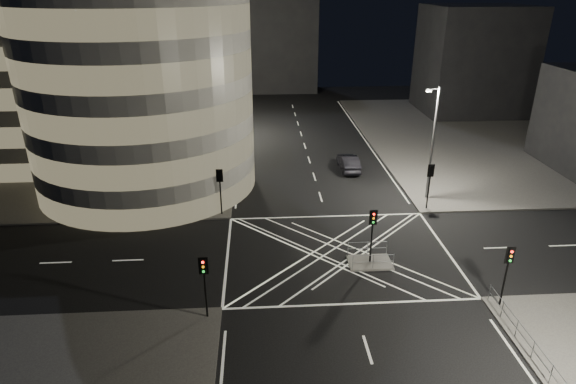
{
  "coord_description": "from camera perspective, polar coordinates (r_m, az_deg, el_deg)",
  "views": [
    {
      "loc": [
        -5.56,
        -29.9,
        18.09
      ],
      "look_at": [
        -3.35,
        4.48,
        3.0
      ],
      "focal_mm": 30.0,
      "sensor_mm": 36.0,
      "label": 1
    }
  ],
  "objects": [
    {
      "name": "ground",
      "position": [
        35.39,
        5.93,
        -7.23
      ],
      "size": [
        120.0,
        120.0,
        0.0
      ],
      "primitive_type": "plane",
      "color": "black",
      "rests_on": "ground"
    },
    {
      "name": "sidewalk_far_left",
      "position": [
        64.12,
        -25.06,
        5.08
      ],
      "size": [
        42.0,
        42.0,
        0.15
      ],
      "primitive_type": "cube",
      "color": "#494745",
      "rests_on": "ground"
    },
    {
      "name": "sidewalk_far_right",
      "position": [
        68.97,
        26.71,
        5.97
      ],
      "size": [
        42.0,
        42.0,
        0.15
      ],
      "primitive_type": "cube",
      "color": "#494745",
      "rests_on": "ground"
    },
    {
      "name": "central_island",
      "position": [
        34.47,
        9.65,
        -8.23
      ],
      "size": [
        3.0,
        2.0,
        0.15
      ],
      "primitive_type": "cube",
      "color": "slate",
      "rests_on": "ground"
    },
    {
      "name": "office_tower_curved",
      "position": [
        51.24,
        -21.77,
        15.98
      ],
      "size": [
        30.0,
        29.0,
        27.2
      ],
      "color": "#9D9B94",
      "rests_on": "sidewalk_far_left"
    },
    {
      "name": "office_block_rear",
      "position": [
        74.08,
        -17.3,
        17.28
      ],
      "size": [
        24.0,
        16.0,
        22.0
      ],
      "primitive_type": "cube",
      "color": "#9D9B94",
      "rests_on": "sidewalk_far_left"
    },
    {
      "name": "building_right_far",
      "position": [
        77.4,
        21.11,
        14.39
      ],
      "size": [
        14.0,
        12.0,
        15.0
      ],
      "primitive_type": "cube",
      "color": "black",
      "rests_on": "sidewalk_far_right"
    },
    {
      "name": "building_far_end",
      "position": [
        88.38,
        -2.79,
        17.72
      ],
      "size": [
        18.0,
        8.0,
        18.0
      ],
      "primitive_type": "cube",
      "color": "black",
      "rests_on": "ground"
    },
    {
      "name": "tree_a",
      "position": [
        41.42,
        -10.36,
        4.45
      ],
      "size": [
        3.89,
        3.89,
        6.83
      ],
      "color": "black",
      "rests_on": "sidewalk_far_left"
    },
    {
      "name": "tree_b",
      "position": [
        47.08,
        -9.63,
        6.95
      ],
      "size": [
        3.94,
        3.94,
        6.95
      ],
      "color": "black",
      "rests_on": "sidewalk_far_left"
    },
    {
      "name": "tree_c",
      "position": [
        52.87,
        -9.03,
        8.67
      ],
      "size": [
        4.35,
        4.35,
        7.04
      ],
      "color": "black",
      "rests_on": "sidewalk_far_left"
    },
    {
      "name": "tree_d",
      "position": [
        58.51,
        -8.59,
        10.83
      ],
      "size": [
        4.65,
        4.65,
        7.9
      ],
      "color": "black",
      "rests_on": "sidewalk_far_left"
    },
    {
      "name": "tree_e",
      "position": [
        64.64,
        -8.13,
        10.86
      ],
      "size": [
        4.23,
        4.23,
        6.32
      ],
      "color": "black",
      "rests_on": "sidewalk_far_left"
    },
    {
      "name": "traffic_signal_fl",
      "position": [
        39.84,
        -8.07,
        1.02
      ],
      "size": [
        0.55,
        0.22,
        4.0
      ],
      "color": "black",
      "rests_on": "sidewalk_far_left"
    },
    {
      "name": "traffic_signal_nl",
      "position": [
        27.83,
        -9.9,
        -9.8
      ],
      "size": [
        0.55,
        0.22,
        4.0
      ],
      "color": "black",
      "rests_on": "sidewalk_near_left"
    },
    {
      "name": "traffic_signal_fr",
      "position": [
        42.23,
        16.48,
        1.58
      ],
      "size": [
        0.55,
        0.22,
        4.0
      ],
      "color": "black",
      "rests_on": "sidewalk_far_right"
    },
    {
      "name": "traffic_signal_nr",
      "position": [
        31.15,
        24.61,
        -7.9
      ],
      "size": [
        0.55,
        0.22,
        4.0
      ],
      "color": "black",
      "rests_on": "sidewalk_near_right"
    },
    {
      "name": "traffic_signal_island",
      "position": [
        33.08,
        9.98,
        -4.05
      ],
      "size": [
        0.55,
        0.22,
        4.0
      ],
      "color": "black",
      "rests_on": "central_island"
    },
    {
      "name": "street_lamp_left_near",
      "position": [
        43.91,
        -8.65,
        6.77
      ],
      "size": [
        1.25,
        0.25,
        10.0
      ],
      "color": "slate",
      "rests_on": "sidewalk_far_left"
    },
    {
      "name": "street_lamp_left_far",
      "position": [
        61.32,
        -7.38,
        11.65
      ],
      "size": [
        1.25,
        0.25,
        10.0
      ],
      "color": "slate",
      "rests_on": "sidewalk_far_left"
    },
    {
      "name": "street_lamp_right_far",
      "position": [
        43.54,
        16.73,
        5.89
      ],
      "size": [
        1.25,
        0.25,
        10.0
      ],
      "color": "slate",
      "rests_on": "sidewalk_far_right"
    },
    {
      "name": "railing_near_right",
      "position": [
        28.45,
        27.85,
        -17.31
      ],
      "size": [
        0.06,
        11.7,
        1.1
      ],
      "primitive_type": "cube",
      "color": "slate",
      "rests_on": "sidewalk_near_right"
    },
    {
      "name": "railing_island_south",
      "position": [
        33.4,
        10.06,
        -8.13
      ],
      "size": [
        2.8,
        0.06,
        1.1
      ],
      "primitive_type": "cube",
      "color": "slate",
      "rests_on": "central_island"
    },
    {
      "name": "railing_island_north",
      "position": [
        34.9,
        9.4,
        -6.59
      ],
      "size": [
        2.8,
        0.06,
        1.1
      ],
      "primitive_type": "cube",
      "color": "slate",
      "rests_on": "central_island"
    },
    {
      "name": "sedan",
      "position": [
        50.59,
        7.18,
        3.49
      ],
      "size": [
        1.79,
        4.95,
        1.62
      ],
      "primitive_type": "imported",
      "rotation": [
        0.0,
        0.0,
        3.16
      ],
      "color": "black",
      "rests_on": "ground"
    }
  ]
}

